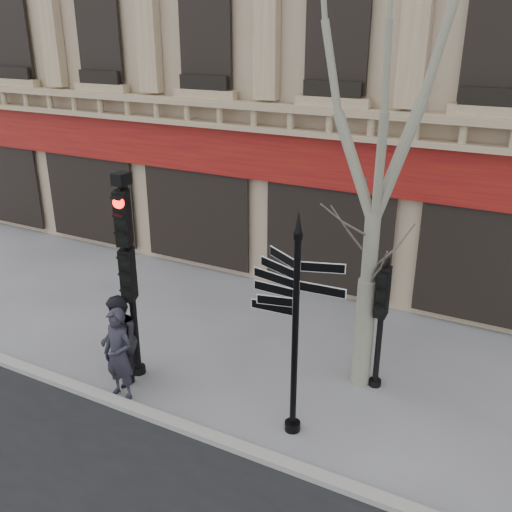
# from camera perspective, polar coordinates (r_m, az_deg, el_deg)

# --- Properties ---
(ground) EXTENTS (80.00, 80.00, 0.00)m
(ground) POSITION_cam_1_polar(r_m,az_deg,el_deg) (11.53, -2.30, -13.41)
(ground) COLOR slate
(ground) RESTS_ON ground
(kerb) EXTENTS (80.00, 0.25, 0.12)m
(kerb) POSITION_cam_1_polar(r_m,az_deg,el_deg) (10.56, -6.28, -16.97)
(kerb) COLOR gray
(kerb) RESTS_ON ground
(fingerpost) EXTENTS (1.90, 1.90, 4.09)m
(fingerpost) POSITION_cam_1_polar(r_m,az_deg,el_deg) (9.17, 4.06, -3.45)
(fingerpost) COLOR black
(fingerpost) RESTS_ON ground
(traffic_signal_main) EXTENTS (0.56, 0.49, 4.23)m
(traffic_signal_main) POSITION_cam_1_polar(r_m,az_deg,el_deg) (11.10, -12.67, 0.28)
(traffic_signal_main) COLOR black
(traffic_signal_main) RESTS_ON ground
(traffic_signal_secondary) EXTENTS (0.45, 0.33, 2.58)m
(traffic_signal_secondary) POSITION_cam_1_polar(r_m,az_deg,el_deg) (11.05, 12.50, -4.79)
(traffic_signal_secondary) COLOR black
(traffic_signal_secondary) RESTS_ON ground
(plane_tree) EXTENTS (3.29, 3.29, 8.73)m
(plane_tree) POSITION_cam_1_polar(r_m,az_deg,el_deg) (9.97, 12.84, 18.33)
(plane_tree) COLOR gray
(plane_tree) RESTS_ON ground
(pedestrian_a) EXTENTS (0.72, 0.50, 1.87)m
(pedestrian_a) POSITION_cam_1_polar(r_m,az_deg,el_deg) (11.19, -13.57, -9.57)
(pedestrian_a) COLOR #24222D
(pedestrian_a) RESTS_ON ground
(pedestrian_b) EXTENTS (1.14, 1.15, 1.87)m
(pedestrian_b) POSITION_cam_1_polar(r_m,az_deg,el_deg) (11.63, -13.51, -8.26)
(pedestrian_b) COLOR black
(pedestrian_b) RESTS_ON ground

